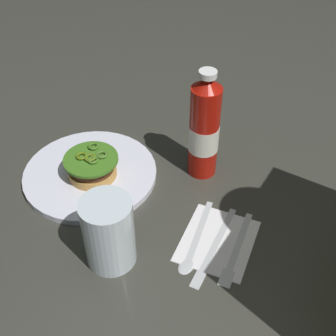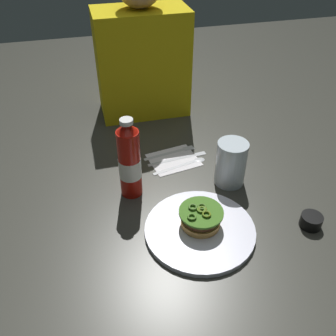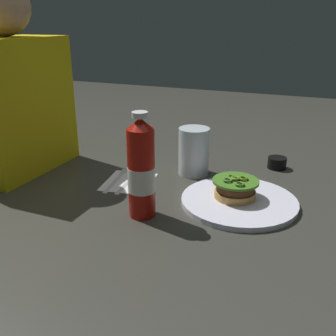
{
  "view_description": "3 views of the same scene",
  "coord_description": "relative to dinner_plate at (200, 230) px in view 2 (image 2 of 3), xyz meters",
  "views": [
    {
      "loc": [
        0.46,
        0.41,
        0.64
      ],
      "look_at": [
        -0.1,
        0.06,
        0.05
      ],
      "focal_mm": 47.17,
      "sensor_mm": 36.0,
      "label": 1
    },
    {
      "loc": [
        -0.28,
        -0.7,
        0.71
      ],
      "look_at": [
        -0.08,
        0.07,
        0.08
      ],
      "focal_mm": 39.19,
      "sensor_mm": 36.0,
      "label": 2
    },
    {
      "loc": [
        -0.89,
        -0.27,
        0.42
      ],
      "look_at": [
        -0.06,
        0.08,
        0.07
      ],
      "focal_mm": 41.14,
      "sensor_mm": 36.0,
      "label": 3
    }
  ],
  "objects": [
    {
      "name": "dinner_plate",
      "position": [
        0.0,
        0.0,
        0.0
      ],
      "size": [
        0.28,
        0.28,
        0.01
      ],
      "primitive_type": "cylinder",
      "color": "white",
      "rests_on": "ground_plane"
    },
    {
      "name": "burger_sandwich",
      "position": [
        0.0,
        0.01,
        0.03
      ],
      "size": [
        0.11,
        0.11,
        0.05
      ],
      "color": "#C99146",
      "rests_on": "dinner_plate"
    },
    {
      "name": "condiment_cup",
      "position": [
        0.29,
        -0.05,
        0.01
      ],
      "size": [
        0.06,
        0.06,
        0.03
      ],
      "primitive_type": "cylinder",
      "color": "black",
      "rests_on": "ground_plane"
    },
    {
      "name": "spoon_utensil",
      "position": [
        0.05,
        0.28,
        -0.0
      ],
      "size": [
        0.18,
        0.06,
        0.0
      ],
      "color": "silver",
      "rests_on": "napkin"
    },
    {
      "name": "diner_person",
      "position": [
        -0.01,
        0.66,
        0.22
      ],
      "size": [
        0.33,
        0.18,
        0.53
      ],
      "color": "gold",
      "rests_on": "ground_plane"
    },
    {
      "name": "napkin",
      "position": [
        0.01,
        0.31,
        -0.01
      ],
      "size": [
        0.17,
        0.15,
        0.0
      ],
      "primitive_type": "cube",
      "rotation": [
        0.0,
        0.0,
        0.17
      ],
      "color": "white",
      "rests_on": "ground_plane"
    },
    {
      "name": "butter_knife",
      "position": [
        0.04,
        0.32,
        -0.0
      ],
      "size": [
        0.2,
        0.04,
        0.0
      ],
      "color": "silver",
      "rests_on": "napkin"
    },
    {
      "name": "fork_utensil",
      "position": [
        0.03,
        0.35,
        -0.0
      ],
      "size": [
        0.18,
        0.05,
        0.0
      ],
      "color": "silver",
      "rests_on": "napkin"
    },
    {
      "name": "ketchup_bottle",
      "position": [
        -0.14,
        0.19,
        0.1
      ],
      "size": [
        0.06,
        0.06,
        0.24
      ],
      "color": "#AD140B",
      "rests_on": "ground_plane"
    },
    {
      "name": "water_glass",
      "position": [
        0.15,
        0.17,
        0.06
      ],
      "size": [
        0.09,
        0.09,
        0.14
      ],
      "primitive_type": "cylinder",
      "color": "silver",
      "rests_on": "ground_plane"
    },
    {
      "name": "ground_plane",
      "position": [
        0.04,
        0.1,
        -0.01
      ],
      "size": [
        3.0,
        3.0,
        0.0
      ],
      "primitive_type": "plane",
      "color": "#373730"
    }
  ]
}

